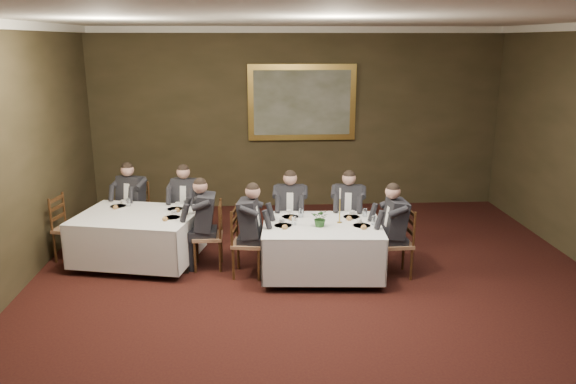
{
  "coord_description": "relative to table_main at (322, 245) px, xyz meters",
  "views": [
    {
      "loc": [
        -0.84,
        -5.95,
        3.25
      ],
      "look_at": [
        -0.38,
        1.78,
        1.15
      ],
      "focal_mm": 35.0,
      "sensor_mm": 36.0,
      "label": 1
    }
  ],
  "objects": [
    {
      "name": "ground",
      "position": [
        -0.08,
        -1.45,
        -0.45
      ],
      "size": [
        10.0,
        10.0,
        0.0
      ],
      "primitive_type": "plane",
      "color": "black",
      "rests_on": "ground"
    },
    {
      "name": "ceiling",
      "position": [
        -0.08,
        -1.45,
        3.05
      ],
      "size": [
        8.0,
        10.0,
        0.1
      ],
      "primitive_type": "cube",
      "color": "silver",
      "rests_on": "back_wall"
    },
    {
      "name": "back_wall",
      "position": [
        -0.08,
        3.55,
        1.3
      ],
      "size": [
        8.0,
        0.1,
        3.5
      ],
      "primitive_type": "cube",
      "color": "#302918",
      "rests_on": "ground"
    },
    {
      "name": "crown_molding",
      "position": [
        -0.08,
        -1.45,
        2.99
      ],
      "size": [
        8.0,
        10.0,
        0.12
      ],
      "color": "white",
      "rests_on": "back_wall"
    },
    {
      "name": "table_main",
      "position": [
        0.0,
        0.0,
        0.0
      ],
      "size": [
        1.75,
        1.38,
        0.67
      ],
      "rotation": [
        0.0,
        0.0,
        -0.07
      ],
      "color": "#321B0D",
      "rests_on": "ground"
    },
    {
      "name": "table_second",
      "position": [
        -2.68,
        0.62,
        0.0
      ],
      "size": [
        1.97,
        1.66,
        0.67
      ],
      "rotation": [
        0.0,
        0.0,
        -0.22
      ],
      "color": "#321B0D",
      "rests_on": "ground"
    },
    {
      "name": "chair_main_backleft",
      "position": [
        -0.39,
        0.88,
        -0.17
      ],
      "size": [
        0.48,
        0.46,
        1.0
      ],
      "rotation": [
        0.0,
        0.0,
        3.04
      ],
      "color": "#8E6548",
      "rests_on": "ground"
    },
    {
      "name": "diner_main_backleft",
      "position": [
        -0.39,
        0.87,
        0.06
      ],
      "size": [
        0.45,
        0.52,
        1.35
      ],
      "rotation": [
        0.0,
        0.0,
        3.04
      ],
      "color": "black",
      "rests_on": "chair_main_backleft"
    },
    {
      "name": "chair_main_backright",
      "position": [
        0.5,
        0.82,
        -0.17
      ],
      "size": [
        0.51,
        0.5,
        1.0
      ],
      "rotation": [
        0.0,
        0.0,
        2.95
      ],
      "color": "#8E6548",
      "rests_on": "ground"
    },
    {
      "name": "diner_main_backright",
      "position": [
        0.5,
        0.81,
        0.06
      ],
      "size": [
        0.48,
        0.55,
        1.35
      ],
      "rotation": [
        0.0,
        0.0,
        2.95
      ],
      "color": "black",
      "rests_on": "chair_main_backright"
    },
    {
      "name": "chair_main_endleft",
      "position": [
        -1.05,
        0.07,
        -0.17
      ],
      "size": [
        0.48,
        0.5,
        1.0
      ],
      "rotation": [
        0.0,
        0.0,
        -1.73
      ],
      "color": "#8E6548",
      "rests_on": "ground"
    },
    {
      "name": "diner_main_endleft",
      "position": [
        -1.04,
        0.07,
        0.06
      ],
      "size": [
        0.54,
        0.47,
        1.35
      ],
      "rotation": [
        0.0,
        0.0,
        -1.73
      ],
      "color": "black",
      "rests_on": "chair_main_endleft"
    },
    {
      "name": "chair_main_endright",
      "position": [
        1.05,
        -0.07,
        -0.17
      ],
      "size": [
        0.44,
        0.46,
        1.0
      ],
      "rotation": [
        0.0,
        0.0,
        1.62
      ],
      "color": "#8E6548",
      "rests_on": "ground"
    },
    {
      "name": "diner_main_endright",
      "position": [
        1.04,
        -0.07,
        0.06
      ],
      "size": [
        0.5,
        0.43,
        1.35
      ],
      "rotation": [
        0.0,
        0.0,
        1.62
      ],
      "color": "black",
      "rests_on": "chair_main_endright"
    },
    {
      "name": "chair_sec_backleft",
      "position": [
        -2.94,
        1.59,
        -0.17
      ],
      "size": [
        0.56,
        0.55,
        1.0
      ],
      "rotation": [
        0.0,
        0.0,
        2.77
      ],
      "color": "#8E6548",
      "rests_on": "ground"
    },
    {
      "name": "diner_sec_backleft",
      "position": [
        -2.94,
        1.58,
        0.06
      ],
      "size": [
        0.55,
        0.59,
        1.35
      ],
      "rotation": [
        0.0,
        0.0,
        2.77
      ],
      "color": "black",
      "rests_on": "chair_sec_backleft"
    },
    {
      "name": "chair_sec_backright",
      "position": [
        -2.04,
        1.38,
        -0.17
      ],
      "size": [
        0.52,
        0.51,
        1.0
      ],
      "rotation": [
        0.0,
        0.0,
        2.92
      ],
      "color": "#8E6548",
      "rests_on": "ground"
    },
    {
      "name": "diner_sec_backright",
      "position": [
        -2.04,
        1.37,
        0.06
      ],
      "size": [
        0.5,
        0.56,
        1.35
      ],
      "rotation": [
        0.0,
        0.0,
        2.92
      ],
      "color": "black",
      "rests_on": "chair_sec_backright"
    },
    {
      "name": "chair_sec_endright",
      "position": [
        -1.62,
        0.39,
        -0.17
      ],
      "size": [
        0.42,
        0.44,
        1.0
      ],
      "rotation": [
        0.0,
        0.0,
        1.58
      ],
      "color": "#8E6548",
      "rests_on": "ground"
    },
    {
      "name": "diner_sec_endright",
      "position": [
        -1.63,
        0.39,
        0.06
      ],
      "size": [
        0.48,
        0.42,
        1.35
      ],
      "rotation": [
        0.0,
        0.0,
        1.58
      ],
      "color": "black",
      "rests_on": "chair_sec_endright"
    },
    {
      "name": "chair_sec_endleft",
      "position": [
        -3.75,
        0.86,
        -0.17
      ],
      "size": [
        0.5,
        0.52,
        1.0
      ],
      "rotation": [
        0.0,
        0.0,
        -1.78
      ],
      "color": "#8E6548",
      "rests_on": "ground"
    },
    {
      "name": "centerpiece",
      "position": [
        -0.03,
        -0.09,
        0.45
      ],
      "size": [
        0.3,
        0.29,
        0.27
      ],
      "primitive_type": "imported",
      "rotation": [
        0.0,
        0.0,
        -0.39
      ],
      "color": "#2D5926",
      "rests_on": "table_main"
    },
    {
      "name": "candlestick",
      "position": [
        0.25,
        0.06,
        0.5
      ],
      "size": [
        0.08,
        0.08,
        0.52
      ],
      "color": "gold",
      "rests_on": "table_main"
    },
    {
      "name": "place_setting_table_main",
      "position": [
        -0.37,
        0.4,
        0.35
      ],
      "size": [
        0.33,
        0.31,
        0.14
      ],
      "color": "white",
      "rests_on": "table_main"
    },
    {
      "name": "place_setting_table_second",
      "position": [
        -3.0,
        1.1,
        0.35
      ],
      "size": [
        0.33,
        0.31,
        0.14
      ],
      "color": "white",
      "rests_on": "table_second"
    },
    {
      "name": "painting",
      "position": [
        0.0,
        3.49,
        1.63
      ],
      "size": [
        2.09,
        0.09,
        1.46
      ],
      "color": "#E4BE53",
      "rests_on": "back_wall"
    }
  ]
}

